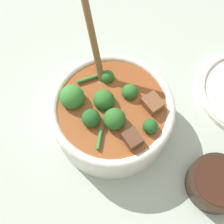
# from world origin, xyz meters

# --- Properties ---
(ground_plane) EXTENTS (4.00, 4.00, 0.00)m
(ground_plane) POSITION_xyz_m (0.00, 0.00, 0.00)
(ground_plane) COLOR #ADBCAD
(stew_bowl) EXTENTS (0.23, 0.29, 0.26)m
(stew_bowl) POSITION_xyz_m (0.00, -0.00, 0.05)
(stew_bowl) COLOR white
(stew_bowl) RESTS_ON ground_plane
(condiment_bowl) EXTENTS (0.10, 0.10, 0.04)m
(condiment_bowl) POSITION_xyz_m (-0.16, 0.15, 0.02)
(condiment_bowl) COLOR black
(condiment_bowl) RESTS_ON ground_plane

